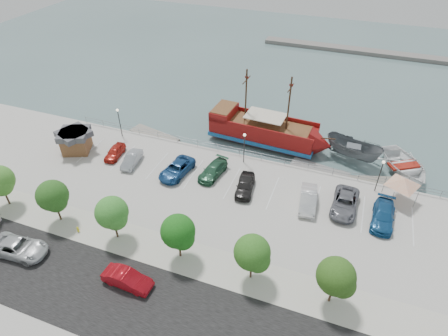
% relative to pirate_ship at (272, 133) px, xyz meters
% --- Properties ---
extents(ground, '(160.00, 160.00, 0.00)m').
position_rel_pirate_ship_xyz_m(ground, '(-1.87, -13.28, -1.82)').
color(ground, '#496363').
extents(street, '(100.00, 8.00, 0.04)m').
position_rel_pirate_ship_xyz_m(street, '(-1.87, -29.28, -0.81)').
color(street, black).
rests_on(street, land_slab).
extents(sidewalk, '(100.00, 4.00, 0.05)m').
position_rel_pirate_ship_xyz_m(sidewalk, '(-1.87, -23.28, -0.81)').
color(sidewalk, beige).
rests_on(sidewalk, land_slab).
extents(seawall_railing, '(50.00, 0.06, 1.00)m').
position_rel_pirate_ship_xyz_m(seawall_railing, '(-1.87, -5.48, -0.30)').
color(seawall_railing, gray).
rests_on(seawall_railing, land_slab).
extents(far_shore, '(40.00, 3.00, 0.80)m').
position_rel_pirate_ship_xyz_m(far_shore, '(8.13, 41.72, -1.42)').
color(far_shore, slate).
rests_on(far_shore, ground).
extents(pirate_ship, '(17.40, 5.72, 10.88)m').
position_rel_pirate_ship_xyz_m(pirate_ship, '(0.00, 0.00, 0.00)').
color(pirate_ship, maroon).
rests_on(pirate_ship, ground).
extents(patrol_boat, '(8.08, 5.20, 2.93)m').
position_rel_pirate_ship_xyz_m(patrol_boat, '(10.99, -0.05, -0.36)').
color(patrol_boat, slate).
rests_on(patrol_boat, ground).
extents(speedboat, '(9.17, 9.94, 1.68)m').
position_rel_pirate_ship_xyz_m(speedboat, '(17.46, -0.38, -0.98)').
color(speedboat, white).
rests_on(speedboat, ground).
extents(dock_west, '(8.11, 3.93, 0.45)m').
position_rel_pirate_ship_xyz_m(dock_west, '(-16.33, -4.08, -1.60)').
color(dock_west, gray).
rests_on(dock_west, ground).
extents(dock_mid, '(7.60, 3.19, 0.42)m').
position_rel_pirate_ship_xyz_m(dock_mid, '(7.46, -4.08, -1.61)').
color(dock_mid, gray).
rests_on(dock_mid, ground).
extents(dock_east, '(7.54, 4.13, 0.41)m').
position_rel_pirate_ship_xyz_m(dock_east, '(14.46, -4.08, -1.62)').
color(dock_east, slate).
rests_on(dock_east, ground).
extents(shed, '(4.73, 4.73, 2.98)m').
position_rel_pirate_ship_xyz_m(shed, '(-23.39, -11.93, 0.76)').
color(shed, brown).
rests_on(shed, land_slab).
extents(canopy_tent, '(5.28, 5.28, 3.47)m').
position_rel_pirate_ship_xyz_m(canopy_tent, '(16.56, -7.55, 2.20)').
color(canopy_tent, slate).
rests_on(canopy_tent, land_slab).
extents(street_van, '(5.86, 3.09, 1.57)m').
position_rel_pirate_ship_xyz_m(street_van, '(-17.49, -28.31, -0.04)').
color(street_van, silver).
rests_on(street_van, street).
extents(street_sedan, '(4.63, 1.74, 1.51)m').
position_rel_pirate_ship_xyz_m(street_sedan, '(-5.82, -27.79, -0.07)').
color(street_sedan, '#A90D17').
rests_on(street_sedan, street).
extents(fire_hydrant, '(0.23, 0.23, 0.67)m').
position_rel_pirate_ship_xyz_m(fire_hydrant, '(-14.00, -24.08, -0.46)').
color(fire_hydrant, gold).
rests_on(fire_hydrant, sidewalk).
extents(lamp_post_left, '(0.36, 0.36, 4.28)m').
position_rel_pirate_ship_xyz_m(lamp_post_left, '(-19.87, -6.78, 2.12)').
color(lamp_post_left, black).
rests_on(lamp_post_left, land_slab).
extents(lamp_post_mid, '(0.36, 0.36, 4.28)m').
position_rel_pirate_ship_xyz_m(lamp_post_mid, '(-1.87, -6.78, 2.12)').
color(lamp_post_mid, black).
rests_on(lamp_post_mid, land_slab).
extents(lamp_post_right, '(0.36, 0.36, 4.28)m').
position_rel_pirate_ship_xyz_m(lamp_post_right, '(14.13, -6.78, 2.12)').
color(lamp_post_right, black).
rests_on(lamp_post_right, land_slab).
extents(tree_a, '(3.30, 3.20, 5.00)m').
position_rel_pirate_ship_xyz_m(tree_a, '(-23.72, -23.35, 2.47)').
color(tree_a, '#473321').
rests_on(tree_a, sidewalk).
extents(tree_b, '(3.30, 3.20, 5.00)m').
position_rel_pirate_ship_xyz_m(tree_b, '(-16.72, -23.35, 2.47)').
color(tree_b, '#473321').
rests_on(tree_b, sidewalk).
extents(tree_c, '(3.30, 3.20, 5.00)m').
position_rel_pirate_ship_xyz_m(tree_c, '(-9.72, -23.35, 2.47)').
color(tree_c, '#473321').
rests_on(tree_c, sidewalk).
extents(tree_d, '(3.30, 3.20, 5.00)m').
position_rel_pirate_ship_xyz_m(tree_d, '(-2.72, -23.35, 2.47)').
color(tree_d, '#473321').
rests_on(tree_d, sidewalk).
extents(tree_e, '(3.30, 3.20, 5.00)m').
position_rel_pirate_ship_xyz_m(tree_e, '(4.28, -23.35, 2.47)').
color(tree_e, '#473321').
rests_on(tree_e, sidewalk).
extents(tree_f, '(3.30, 3.20, 5.00)m').
position_rel_pirate_ship_xyz_m(tree_f, '(11.28, -23.35, 2.47)').
color(tree_f, '#473321').
rests_on(tree_f, sidewalk).
extents(parked_car_a, '(2.04, 4.10, 1.34)m').
position_rel_pirate_ship_xyz_m(parked_car_a, '(-17.97, -11.34, -0.15)').
color(parked_car_a, red).
rests_on(parked_car_a, land_slab).
extents(parked_car_b, '(2.01, 4.32, 1.37)m').
position_rel_pirate_ship_xyz_m(parked_car_b, '(-15.02, -12.03, -0.14)').
color(parked_car_b, '#999EA4').
rests_on(parked_car_b, land_slab).
extents(parked_car_c, '(3.22, 5.70, 1.50)m').
position_rel_pirate_ship_xyz_m(parked_car_c, '(-8.76, -11.91, -0.07)').
color(parked_car_c, navy).
rests_on(parked_car_c, land_slab).
extents(parked_car_d, '(2.73, 5.18, 1.43)m').
position_rel_pirate_ship_xyz_m(parked_car_d, '(-4.54, -10.62, -0.11)').
color(parked_car_d, '#27583C').
rests_on(parked_car_d, land_slab).
extents(parked_car_e, '(2.53, 4.92, 1.60)m').
position_rel_pirate_ship_xyz_m(parked_car_e, '(-0.01, -12.02, -0.02)').
color(parked_car_e, black).
rests_on(parked_car_e, land_slab).
extents(parked_car_f, '(2.34, 5.17, 1.65)m').
position_rel_pirate_ship_xyz_m(parked_car_f, '(7.21, -11.91, -0.00)').
color(parked_car_f, silver).
rests_on(parked_car_f, land_slab).
extents(parked_car_g, '(2.81, 5.79, 1.59)m').
position_rel_pirate_ship_xyz_m(parked_car_g, '(11.06, -11.13, -0.03)').
color(parked_car_g, slate).
rests_on(parked_car_g, land_slab).
extents(parked_car_h, '(2.51, 5.52, 1.57)m').
position_rel_pirate_ship_xyz_m(parked_car_h, '(15.02, -11.71, -0.04)').
color(parked_car_h, '#194F84').
rests_on(parked_car_h, land_slab).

